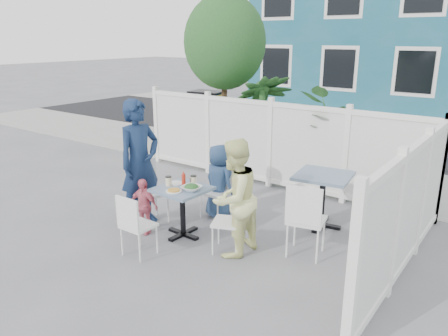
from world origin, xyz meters
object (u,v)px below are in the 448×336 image
Objects in this scene: chair_right at (233,217)px; man at (140,163)px; utility_cabinet at (207,121)px; chair_left at (148,186)px; chair_back at (219,186)px; toddler at (143,206)px; chair_near at (134,222)px; boy at (219,182)px; main_table at (182,199)px; woman at (234,198)px; spare_table at (323,186)px.

man is (-1.63, -0.05, 0.46)m from chair_right.
chair_left is at bearing -70.68° from utility_cabinet.
toddler is (-0.52, -1.10, -0.11)m from chair_back.
chair_right is 0.95× the size of chair_back.
boy reaches higher than chair_near.
main_table is (2.83, -4.17, -0.14)m from utility_cabinet.
man is at bearing 132.14° from toddler.
chair_back reaches higher than toddler.
chair_left is (2.05, -4.07, -0.14)m from utility_cabinet.
utility_cabinet is 4.56m from chair_left.
toddler is (0.28, -0.23, -0.53)m from man.
chair_back is at bearing -132.30° from woman.
spare_table is 1.03× the size of chair_right.
man reaches higher than boy.
utility_cabinet reaches higher than chair_right.
chair_near is 1.17m from man.
chair_back reaches higher than chair_near.
boy is at bearing 22.50° from chair_right.
boy is (0.01, -0.01, 0.07)m from chair_back.
spare_table is at bearing 45.12° from main_table.
main_table is 0.84m from chair_back.
chair_left is 1.16× the size of toddler.
main_table is at bearing 92.26° from chair_back.
chair_right reaches higher than toddler.
spare_table is at bearing -143.21° from boy.
chair_right is 0.72× the size of boy.
chair_near is 0.44× the size of man.
boy is at bearing 146.62° from chair_left.
chair_left reaches higher than spare_table.
man reaches higher than chair_right.
chair_right is at bearing 101.46° from chair_left.
spare_table is 1.56m from boy.
chair_near is 1.67m from boy.
woman is at bearing 100.56° from chair_left.
chair_back is (-1.44, -0.61, -0.11)m from spare_table.
toddler is at bearing 67.32° from chair_back.
man is (-0.79, -0.03, 0.39)m from main_table.
utility_cabinet is 5.60m from woman.
toddler is (2.32, -4.43, -0.28)m from utility_cabinet.
chair_left is 1.17m from chair_near.
utility_cabinet is at bearing 18.44° from chair_right.
utility_cabinet reaches higher than spare_table.
spare_table is 2.70m from man.
man reaches higher than chair_left.
utility_cabinet is at bearing 124.17° from main_table.
chair_near is 0.55× the size of woman.
man reaches higher than utility_cabinet.
chair_left is 1.08m from boy.
utility_cabinet is 0.90× the size of woman.
man is (-0.80, -0.87, 0.43)m from chair_back.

